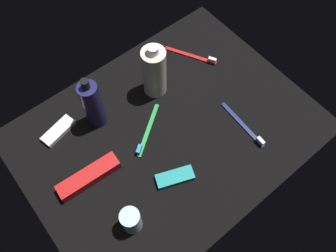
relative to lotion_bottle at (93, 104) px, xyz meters
The scene contains 10 objects.
ground_plane 23.15cm from the lotion_bottle, 130.93° to the left, with size 84.00×64.00×1.20cm, color black.
lotion_bottle is the anchor object (origin of this frame).
bodywash_bottle 20.24cm from the lotion_bottle, behind, with size 7.12×7.12×19.33cm.
deodorant_stick 33.23cm from the lotion_bottle, 72.04° to the left, with size 5.01×5.01×8.88cm, color silver.
toothbrush_red 38.80cm from the lotion_bottle, behind, with size 9.84×16.29×2.10cm.
toothbrush_navy 44.36cm from the lotion_bottle, 137.66° to the left, with size 2.15×18.04×2.10cm.
toothbrush_green 17.46cm from the lotion_bottle, 123.92° to the left, with size 15.43×11.32×2.10cm.
toothpaste_box_red 19.78cm from the lotion_bottle, 49.50° to the left, with size 17.60×4.40×3.20cm, color red.
snack_bar_white 14.30cm from the lotion_bottle, 18.86° to the right, with size 10.40×4.00×1.50cm, color white.
snack_bar_teal 30.25cm from the lotion_bottle, 102.20° to the left, with size 10.40×4.00×1.50cm, color teal.
Camera 1 is at (28.74, 35.49, 88.35)cm, focal length 36.17 mm.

